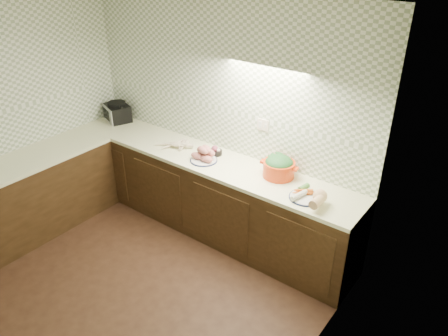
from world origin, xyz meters
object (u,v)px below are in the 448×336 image
Objects in this scene: onion_bowl at (216,151)px; dutch_oven at (279,167)px; parsnip_pile at (172,144)px; veg_plate at (313,196)px; sweet_potato_plate at (204,155)px; toaster_oven at (117,112)px.

onion_bowl is 0.35× the size of dutch_oven.
veg_plate reaches higher than parsnip_pile.
sweet_potato_plate is 0.76× the size of veg_plate.
toaster_oven is 1.06× the size of dutch_oven.
toaster_oven is at bearing 179.56° from onion_bowl.
dutch_oven reaches higher than sweet_potato_plate.
onion_bowl reaches higher than parsnip_pile.
sweet_potato_plate is (1.62, -0.20, -0.05)m from toaster_oven.
dutch_oven is 1.04× the size of veg_plate.
dutch_oven is at bearing 20.18° from toaster_oven.
sweet_potato_plate is 2.11× the size of onion_bowl.
toaster_oven is 2.42m from dutch_oven.
toaster_oven is 3.05× the size of onion_bowl.
onion_bowl is (0.01, 0.19, -0.03)m from sweet_potato_plate.
sweet_potato_plate is 0.19m from onion_bowl.
veg_plate is (1.29, -0.02, -0.02)m from sweet_potato_plate.
toaster_oven reaches higher than veg_plate.
parsnip_pile is 0.54m from onion_bowl.
sweet_potato_plate is at bearing -92.31° from onion_bowl.
toaster_oven is at bearing 175.76° from veg_plate.
parsnip_pile is at bearing 177.19° from dutch_oven.
toaster_oven is 1.10× the size of veg_plate.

